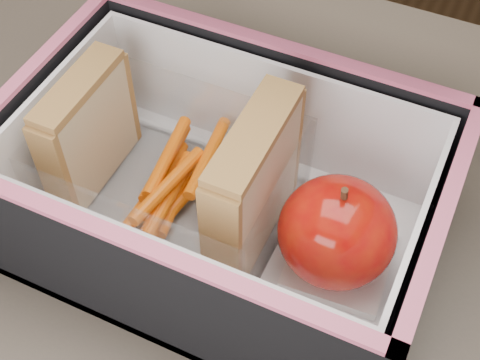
{
  "coord_description": "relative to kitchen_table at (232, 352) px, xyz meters",
  "views": [
    {
      "loc": [
        0.11,
        -0.21,
        1.19
      ],
      "look_at": [
        -0.02,
        0.06,
        0.81
      ],
      "focal_mm": 50.0,
      "sensor_mm": 36.0,
      "label": 1
    }
  ],
  "objects": [
    {
      "name": "carrot_sticks",
      "position": [
        -0.08,
        0.05,
        0.12
      ],
      "size": [
        0.05,
        0.14,
        0.03
      ],
      "color": "#E84600",
      "rests_on": "plastic_tub"
    },
    {
      "name": "sandwich_left",
      "position": [
        -0.15,
        0.05,
        0.16
      ],
      "size": [
        0.02,
        0.09,
        0.1
      ],
      "color": "tan",
      "rests_on": "plastic_tub"
    },
    {
      "name": "kitchen_table",
      "position": [
        0.0,
        0.0,
        0.0
      ],
      "size": [
        1.2,
        0.8,
        0.75
      ],
      "color": "brown",
      "rests_on": "ground"
    },
    {
      "name": "plastic_tub",
      "position": [
        -0.08,
        0.05,
        0.14
      ],
      "size": [
        0.18,
        0.13,
        0.08
      ],
      "primitive_type": null,
      "color": "white",
      "rests_on": "lunch_bag"
    },
    {
      "name": "paper_napkin",
      "position": [
        0.06,
        0.06,
        0.11
      ],
      "size": [
        0.08,
        0.08,
        0.01
      ],
      "primitive_type": "cube",
      "rotation": [
        0.0,
        0.0,
        0.07
      ],
      "color": "white",
      "rests_on": "lunch_bag"
    },
    {
      "name": "red_apple",
      "position": [
        0.06,
        0.05,
        0.15
      ],
      "size": [
        0.09,
        0.09,
        0.09
      ],
      "rotation": [
        0.0,
        0.0,
        -0.03
      ],
      "color": "#980007",
      "rests_on": "paper_napkin"
    },
    {
      "name": "sandwich_right",
      "position": [
        -0.01,
        0.05,
        0.16
      ],
      "size": [
        0.03,
        0.1,
        0.11
      ],
      "color": "tan",
      "rests_on": "plastic_tub"
    },
    {
      "name": "lunch_bag",
      "position": [
        -0.03,
        0.06,
        0.16
      ],
      "size": [
        0.31,
        0.33,
        0.27
      ],
      "color": "black",
      "rests_on": "kitchen_table"
    }
  ]
}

